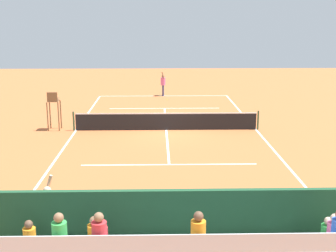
% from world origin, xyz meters
% --- Properties ---
extents(ground_plane, '(60.00, 60.00, 0.00)m').
position_xyz_m(ground_plane, '(0.00, 0.00, 0.00)').
color(ground_plane, '#BC6033').
extents(court_line_markings, '(10.10, 22.20, 0.01)m').
position_xyz_m(court_line_markings, '(0.00, -0.04, 0.00)').
color(court_line_markings, white).
rests_on(court_line_markings, ground).
extents(tennis_net, '(10.30, 0.10, 1.07)m').
position_xyz_m(tennis_net, '(0.00, 0.00, 0.50)').
color(tennis_net, black).
rests_on(tennis_net, ground).
extents(backdrop_wall, '(18.00, 0.16, 2.00)m').
position_xyz_m(backdrop_wall, '(0.00, 14.00, 1.00)').
color(backdrop_wall, '#1E4C2D').
rests_on(backdrop_wall, ground).
extents(umpire_chair, '(0.67, 0.67, 2.14)m').
position_xyz_m(umpire_chair, '(6.20, -0.20, 1.31)').
color(umpire_chair, brown).
rests_on(umpire_chair, ground).
extents(courtside_bench, '(1.80, 0.40, 0.93)m').
position_xyz_m(courtside_bench, '(-3.17, 13.27, 0.56)').
color(courtside_bench, '#234C2D').
rests_on(courtside_bench, ground).
extents(equipment_bag, '(0.90, 0.36, 0.36)m').
position_xyz_m(equipment_bag, '(-1.26, 13.40, 0.18)').
color(equipment_bag, '#334C8C').
rests_on(equipment_bag, ground).
extents(tennis_player, '(0.36, 0.53, 1.93)m').
position_xyz_m(tennis_player, '(0.03, -11.08, 1.02)').
color(tennis_player, navy).
rests_on(tennis_player, ground).
extents(tennis_racket, '(0.59, 0.38, 0.03)m').
position_xyz_m(tennis_racket, '(0.31, -11.09, 0.01)').
color(tennis_racket, black).
rests_on(tennis_racket, ground).
extents(tennis_ball_near, '(0.07, 0.07, 0.07)m').
position_xyz_m(tennis_ball_near, '(-0.24, -9.15, 0.03)').
color(tennis_ball_near, '#CCDB33').
rests_on(tennis_ball_near, ground).
extents(line_judge, '(0.37, 0.53, 1.93)m').
position_xyz_m(line_judge, '(3.51, 12.84, 1.02)').
color(line_judge, '#232328').
rests_on(line_judge, ground).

